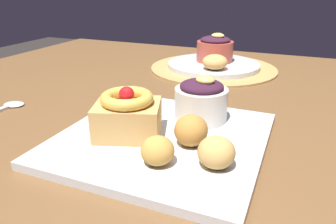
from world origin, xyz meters
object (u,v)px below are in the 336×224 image
Objects in this scene: back_ramekin at (215,49)px; front_plate at (163,138)px; fritter_front at (158,151)px; back_plate at (213,65)px; back_pastry at (215,62)px; fritter_back at (191,130)px; spoon at (2,109)px; berry_ramekin at (201,100)px; cake_slice at (128,114)px; fritter_middle at (216,152)px.

front_plate is at bearing -84.10° from back_ramekin.
fritter_front is 0.52m from back_plate.
back_pastry reaches higher than front_plate.
back_plate reaches higher than front_plate.
fritter_back is at bearing 71.42° from fritter_front.
back_ramekin is 0.76× the size of spoon.
fritter_back is at bearing -78.49° from back_plate.
back_pastry reaches higher than fritter_front.
berry_ramekin is at bearing 66.09° from front_plate.
cake_slice reaches higher than fritter_front.
fritter_front is at bearing -92.67° from berry_ramekin.
fritter_middle is at bearing -42.02° from fritter_back.
spoon is at bearing -167.94° from berry_ramekin.
back_pastry is (-0.06, 0.30, -0.01)m from berry_ramekin.
fritter_back is (0.09, 0.01, -0.01)m from cake_slice.
front_plate is 3.41× the size of berry_ramekin.
spoon is (-0.41, 0.05, -0.03)m from fritter_middle.
fritter_middle is 0.19× the size of back_plate.
back_ramekin is (-0.00, 0.47, 0.01)m from cake_slice.
back_plate is 1.91× the size of spoon.
back_plate is at bearing 95.75° from front_plate.
fritter_back is 0.39m from back_pastry.
berry_ramekin reaches higher than back_plate.
fritter_middle is at bearing -65.27° from berry_ramekin.
back_ramekin reaches higher than berry_ramekin.
berry_ramekin is 0.30m from back_pastry.
back_pastry is at bearing -38.44° from spoon.
back_plate is 0.07m from back_pastry.
back_plate is at bearing 105.67° from fritter_middle.
back_ramekin is 0.53m from spoon.
spoon is at bearing -128.62° from back_pastry.
back_ramekin is at bearing 95.90° from front_plate.
front_plate is at bearing 109.29° from fritter_front.
spoon is (-0.35, 0.08, -0.03)m from fritter_front.
back_ramekin reaches higher than back_plate.
fritter_middle is at bearing -97.37° from spoon.
cake_slice reaches higher than back_plate.
back_pastry is at bearing 93.65° from front_plate.
fritter_front is 0.33× the size of spoon.
spoon is (-0.27, 0.02, -0.04)m from cake_slice.
back_ramekin is (-0.14, 0.51, 0.02)m from fritter_middle.
back_pastry is at bearing 86.75° from cake_slice.
back_pastry is (0.02, -0.08, -0.02)m from back_ramekin.
back_ramekin reaches higher than fritter_back.
berry_ramekin reaches higher than cake_slice.
fritter_middle is 0.96× the size of fritter_back.
cake_slice is 0.47m from back_ramekin.
cake_slice is 0.46m from back_plate.
berry_ramekin is 2.00× the size of fritter_front.
fritter_middle is 0.06m from fritter_back.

